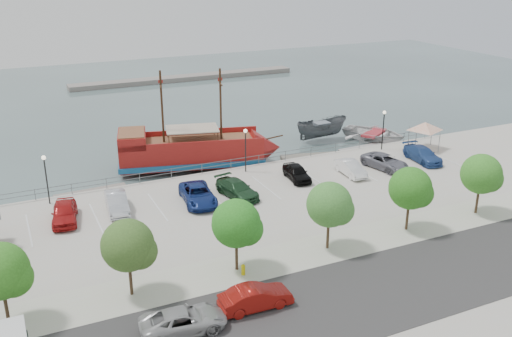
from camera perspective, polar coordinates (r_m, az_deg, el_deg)
name	(u,v)px	position (r m, az deg, el deg)	size (l,w,h in m)	color
ground	(276,206)	(49.89, 2.02, -3.79)	(160.00, 160.00, 0.00)	#415051
street	(391,286)	(37.55, 13.37, -11.40)	(100.00, 8.00, 0.04)	#373535
sidewalk	(339,245)	(41.70, 8.31, -7.60)	(100.00, 4.00, 0.05)	#B4B399
seawall_railing	(240,162)	(55.86, -1.58, 0.62)	(50.00, 0.06, 1.00)	slate
far_shore	(186,78)	(102.30, -7.06, 8.99)	(40.00, 3.00, 0.80)	gray
pirate_ship	(203,151)	(58.63, -5.31, 1.77)	(17.18, 8.43, 10.64)	maroon
patrol_boat	(321,131)	(67.60, 6.56, 3.79)	(2.41, 6.40, 2.48)	#515559
speedboat	(374,136)	(68.28, 11.70, 3.24)	(5.27, 7.38, 1.53)	silver
dock_west	(92,194)	(54.06, -16.10, -2.44)	(6.50, 1.86, 0.37)	gray
dock_mid	(314,158)	(61.50, 5.86, 1.10)	(7.15, 2.04, 0.41)	#6A665A
dock_east	(368,149)	(65.19, 11.14, 1.93)	(6.88, 1.96, 0.39)	#989592
canopy_tent	(425,122)	(63.32, 16.59, 4.46)	(5.33, 5.33, 3.38)	slate
street_van	(183,320)	(32.70, -7.27, -14.83)	(2.24, 4.85, 1.35)	#A5A5A5
street_sedan	(256,297)	(34.24, -0.03, -12.76)	(1.53, 4.38, 1.44)	maroon
fire_hydrant	(243,269)	(37.54, -1.29, -10.04)	(0.27, 0.27, 0.79)	#D4C80A
lamp_post_left	(45,171)	(49.87, -20.31, -0.23)	(0.36, 0.36, 4.28)	black
lamp_post_mid	(246,143)	(53.96, -1.06, 2.61)	(0.36, 0.36, 4.28)	black
lamp_post_right	(384,123)	(61.91, 12.64, 4.46)	(0.36, 0.36, 4.28)	black
tree_a	(3,273)	(34.45, -23.97, -9.50)	(3.30, 3.20, 5.00)	#473321
tree_b	(131,247)	(34.94, -12.44, -7.66)	(3.30, 3.20, 5.00)	#473321
tree_c	(239,225)	(36.78, -1.74, -5.65)	(3.30, 3.20, 5.00)	#473321
tree_d	(332,206)	(39.79, 7.57, -3.73)	(3.30, 3.20, 5.00)	#473321
tree_e	(412,189)	(43.71, 15.37, -2.04)	(3.30, 3.20, 5.00)	#473321
tree_f	(483,175)	(48.34, 21.76, -0.62)	(3.30, 3.20, 5.00)	#473321
parked_car_a	(64,212)	(46.90, -18.61, -4.18)	(1.85, 4.59, 1.57)	#AF1818
parked_car_b	(117,203)	(47.62, -13.74, -3.33)	(1.58, 4.54, 1.50)	silver
parked_car_c	(198,194)	(48.06, -5.83, -2.60)	(2.47, 5.35, 1.49)	navy
parked_car_d	(237,189)	(49.05, -1.90, -2.06)	(1.98, 4.87, 1.41)	#1F4426
parked_car_e	(297,172)	(52.87, 4.11, -0.39)	(1.67, 4.15, 1.41)	black
parked_car_f	(351,168)	(54.61, 9.44, 0.04)	(1.45, 4.15, 1.37)	white
parked_car_g	(385,162)	(56.95, 12.78, 0.67)	(2.29, 4.97, 1.38)	slate
parked_car_h	(423,154)	(59.89, 16.33, 1.36)	(2.03, 5.00, 1.45)	#294989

